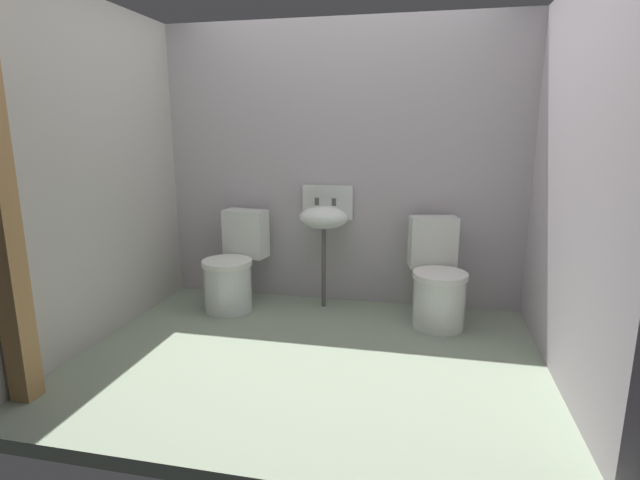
# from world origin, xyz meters

# --- Properties ---
(ground_plane) EXTENTS (3.36, 2.47, 0.08)m
(ground_plane) POSITION_xyz_m (0.00, 0.00, -0.04)
(ground_plane) COLOR gray
(wall_back) EXTENTS (3.36, 0.10, 2.29)m
(wall_back) POSITION_xyz_m (0.00, 1.09, 1.15)
(wall_back) COLOR #B0A9AF
(wall_back) RESTS_ON ground
(wall_left) EXTENTS (0.10, 2.27, 2.29)m
(wall_left) POSITION_xyz_m (-1.53, 0.10, 1.15)
(wall_left) COLOR #B3AFA9
(wall_left) RESTS_ON ground
(wall_right) EXTENTS (0.10, 2.27, 2.29)m
(wall_right) POSITION_xyz_m (1.53, 0.10, 1.15)
(wall_right) COLOR #B4A9B3
(wall_right) RESTS_ON ground
(toilet_left) EXTENTS (0.48, 0.65, 0.78)m
(toilet_left) POSITION_xyz_m (-0.82, 0.69, 0.32)
(toilet_left) COLOR white
(toilet_left) RESTS_ON ground
(toilet_right) EXTENTS (0.49, 0.65, 0.78)m
(toilet_right) POSITION_xyz_m (0.81, 0.69, 0.32)
(toilet_right) COLOR silver
(toilet_right) RESTS_ON ground
(sink) EXTENTS (0.42, 0.35, 0.99)m
(sink) POSITION_xyz_m (-0.10, 0.87, 0.75)
(sink) COLOR #535250
(sink) RESTS_ON ground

